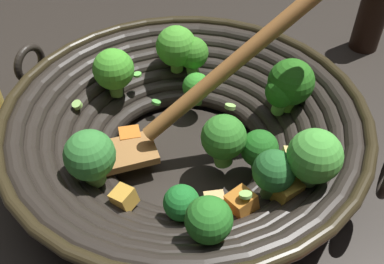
{
  "coord_description": "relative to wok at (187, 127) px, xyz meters",
  "views": [
    {
      "loc": [
        -0.34,
        0.17,
        0.42
      ],
      "look_at": [
        0.02,
        -0.02,
        0.03
      ],
      "focal_mm": 41.08,
      "sensor_mm": 36.0,
      "label": 1
    }
  ],
  "objects": [
    {
      "name": "ground_plane",
      "position": [
        0.0,
        0.0,
        -0.06
      ],
      "size": [
        4.0,
        4.0,
        0.0
      ],
      "primitive_type": "plane",
      "color": "#28231E"
    },
    {
      "name": "wok",
      "position": [
        0.0,
        0.0,
        0.0
      ],
      "size": [
        0.43,
        0.43,
        0.25
      ],
      "color": "black",
      "rests_on": "ground"
    },
    {
      "name": "soy_sauce_bottle",
      "position": [
        0.09,
        -0.39,
        0.01
      ],
      "size": [
        0.05,
        0.05,
        0.17
      ],
      "color": "black",
      "rests_on": "ground"
    }
  ]
}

